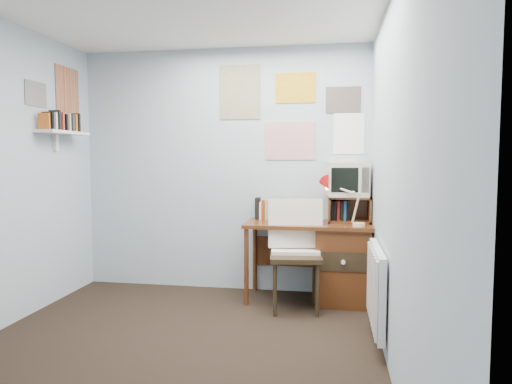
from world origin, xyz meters
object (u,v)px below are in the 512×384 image
Objects in this scene: desk_chair at (296,257)px; radiator at (377,287)px; crt_tv at (347,178)px; tv_riser at (349,209)px; wall_shelf at (63,133)px; desk_lamp at (359,204)px; desk at (336,260)px.

radiator is at bearing -50.85° from desk_chair.
radiator is (0.19, -1.06, -0.77)m from crt_tv.
wall_shelf reaches higher than tv_riser.
desk_lamp is 1.00× the size of tv_riser.
radiator is (0.29, -0.93, 0.01)m from desk.
desk is 1.94× the size of wall_shelf.
crt_tv is at bearing 111.22° from desk_lamp.
desk_chair is 0.75m from tv_riser.
wall_shelf is at bearing -171.60° from desk.
desk is at bearing 8.40° from wall_shelf.
desk is 3.00× the size of tv_riser.
crt_tv is at bearing 100.26° from radiator.
desk is at bearing -137.04° from tv_riser.
radiator is 1.29× the size of wall_shelf.
desk_chair is 0.91m from radiator.
crt_tv reaches higher than desk_lamp.
desk_chair is 2.45× the size of tv_riser.
desk_lamp is (0.56, 0.15, 0.47)m from desk_chair.
tv_riser reaches higher than radiator.
desk_lamp is 0.28m from tv_riser.
desk_chair is 2.48m from wall_shelf.
desk_lamp reaches higher than desk.
desk is at bearing -131.47° from crt_tv.
desk is 2.87m from wall_shelf.
crt_tv reaches higher than desk_chair.
desk_chair is 0.75m from desk_lamp.
desk is 0.80m from crt_tv.
crt_tv is 0.61× the size of wall_shelf.
desk_lamp is at bearing -73.47° from tv_riser.
wall_shelf is at bearing -174.09° from crt_tv.
tv_riser is 1.15m from radiator.
desk is 0.61m from desk_lamp.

